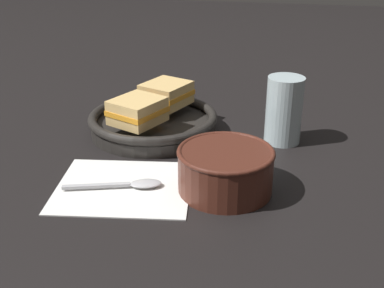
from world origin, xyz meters
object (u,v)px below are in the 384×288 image
soup_bowl (225,168)px  sandwich_near_left (166,94)px  sandwich_near_right (137,111)px  drinking_glass (284,110)px  spoon (132,184)px  skillet (153,123)px

soup_bowl → sandwich_near_left: size_ratio=1.31×
soup_bowl → sandwich_near_right: 0.24m
sandwich_near_right → drinking_glass: (0.27, 0.07, -0.00)m
spoon → drinking_glass: 0.33m
drinking_glass → sandwich_near_right: bearing=-166.3°
soup_bowl → sandwich_near_left: (-0.16, 0.25, 0.03)m
skillet → drinking_glass: size_ratio=2.01×
spoon → drinking_glass: drinking_glass is taller
spoon → sandwich_near_right: bearing=86.8°
soup_bowl → spoon: (-0.14, -0.03, -0.03)m
sandwich_near_right → drinking_glass: 0.28m
soup_bowl → sandwich_near_left: 0.30m
skillet → drinking_glass: bearing=2.6°
soup_bowl → drinking_glass: bearing=69.5°
sandwich_near_left → sandwich_near_right: 0.11m
soup_bowl → spoon: size_ratio=0.98×
soup_bowl → skillet: size_ratio=0.59×
drinking_glass → skillet: bearing=-177.4°
soup_bowl → drinking_glass: drinking_glass is taller
skillet → drinking_glass: drinking_glass is taller
soup_bowl → skillet: bearing=131.4°
sandwich_near_right → soup_bowl: bearing=-37.6°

